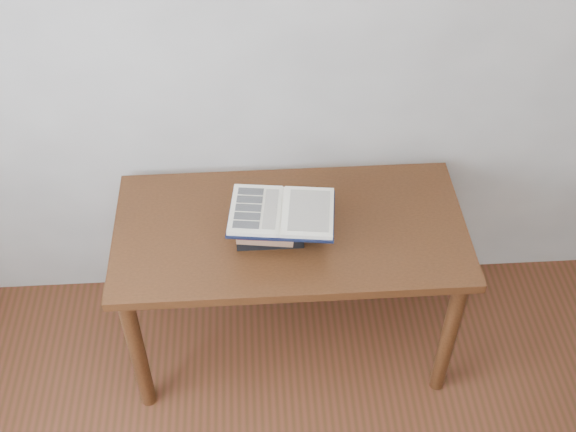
{
  "coord_description": "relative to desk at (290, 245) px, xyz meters",
  "views": [
    {
      "loc": [
        -0.17,
        -0.46,
        2.57
      ],
      "look_at": [
        -0.07,
        1.24,
        0.89
      ],
      "focal_mm": 45.0,
      "sensor_mm": 36.0,
      "label": 1
    }
  ],
  "objects": [
    {
      "name": "desk",
      "position": [
        0.0,
        0.0,
        0.0
      ],
      "size": [
        1.29,
        0.64,
        0.69
      ],
      "color": "#4F2A13",
      "rests_on": "ground"
    },
    {
      "name": "open_book",
      "position": [
        -0.03,
        -0.06,
        0.24
      ],
      "size": [
        0.39,
        0.3,
        0.03
      ],
      "rotation": [
        0.0,
        0.0,
        -0.12
      ],
      "color": "black",
      "rests_on": "book_stack"
    },
    {
      "name": "book_stack",
      "position": [
        -0.08,
        -0.04,
        0.16
      ],
      "size": [
        0.24,
        0.21,
        0.12
      ],
      "color": "black",
      "rests_on": "desk"
    }
  ]
}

